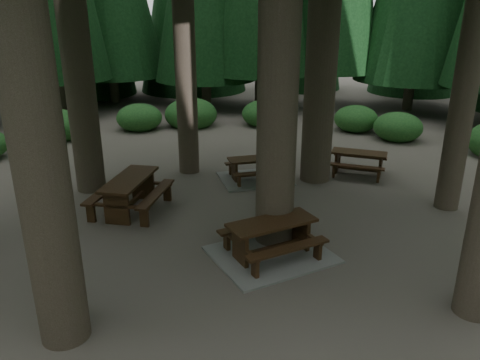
{
  "coord_description": "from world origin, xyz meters",
  "views": [
    {
      "loc": [
        -0.13,
        -9.21,
        4.94
      ],
      "look_at": [
        0.05,
        1.16,
        1.1
      ],
      "focal_mm": 35.0,
      "sensor_mm": 36.0,
      "label": 1
    }
  ],
  "objects_px": {
    "picnic_table_b": "(130,189)",
    "picnic_table_c": "(255,173)",
    "picnic_table_a": "(271,244)",
    "picnic_table_d": "(359,159)"
  },
  "relations": [
    {
      "from": "picnic_table_a",
      "to": "picnic_table_c",
      "type": "relative_size",
      "value": 1.25
    },
    {
      "from": "picnic_table_a",
      "to": "picnic_table_c",
      "type": "height_order",
      "value": "picnic_table_a"
    },
    {
      "from": "picnic_table_a",
      "to": "picnic_table_b",
      "type": "height_order",
      "value": "picnic_table_b"
    },
    {
      "from": "picnic_table_b",
      "to": "picnic_table_c",
      "type": "xyz_separation_m",
      "value": [
        3.3,
        2.25,
        -0.37
      ]
    },
    {
      "from": "picnic_table_a",
      "to": "picnic_table_c",
      "type": "distance_m",
      "value": 4.66
    },
    {
      "from": "picnic_table_b",
      "to": "picnic_table_c",
      "type": "relative_size",
      "value": 0.99
    },
    {
      "from": "picnic_table_c",
      "to": "picnic_table_b",
      "type": "bearing_deg",
      "value": -159.45
    },
    {
      "from": "picnic_table_b",
      "to": "picnic_table_a",
      "type": "bearing_deg",
      "value": -113.1
    },
    {
      "from": "picnic_table_b",
      "to": "picnic_table_d",
      "type": "height_order",
      "value": "picnic_table_b"
    },
    {
      "from": "picnic_table_a",
      "to": "picnic_table_d",
      "type": "distance_m",
      "value": 6.02
    }
  ]
}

